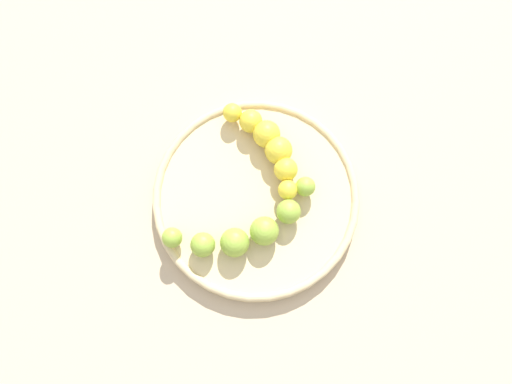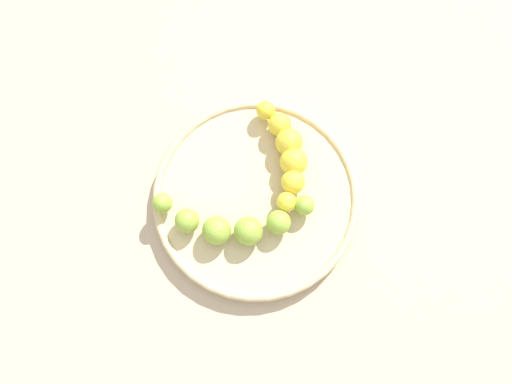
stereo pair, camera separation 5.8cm
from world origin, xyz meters
The scene contains 4 objects.
ground_plane centered at (0.00, 0.00, 0.00)m, with size 2.40×2.40×0.00m, color tan.
fruit_bowl centered at (0.00, 0.00, 0.01)m, with size 0.25×0.25×0.02m.
banana_green centered at (-0.01, -0.05, 0.04)m, with size 0.18×0.10×0.03m.
banana_yellow centered at (0.01, 0.06, 0.04)m, with size 0.10×0.12×0.03m.
Camera 1 is at (0.01, -0.15, 0.60)m, focal length 34.65 mm.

